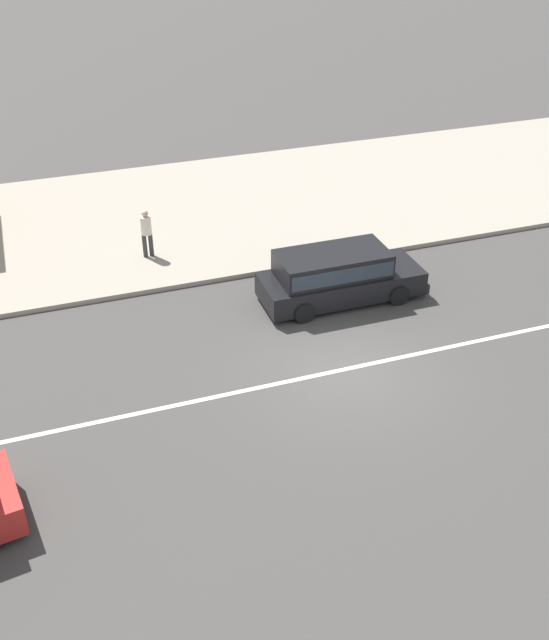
{
  "coord_description": "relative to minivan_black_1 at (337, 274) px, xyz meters",
  "views": [
    {
      "loc": [
        -6.81,
        -13.96,
        11.33
      ],
      "look_at": [
        -1.37,
        1.62,
        0.8
      ],
      "focal_mm": 42.0,
      "sensor_mm": 36.0,
      "label": 1
    }
  ],
  "objects": [
    {
      "name": "ground_plane",
      "position": [
        -1.13,
        -3.28,
        -0.85
      ],
      "size": [
        160.0,
        160.0,
        0.0
      ],
      "primitive_type": "plane",
      "color": "#423F3D"
    },
    {
      "name": "pedestrian_near_clock",
      "position": [
        -4.71,
        4.24,
        0.23
      ],
      "size": [
        0.34,
        0.34,
        1.6
      ],
      "color": "#333338",
      "rests_on": "kerb_strip"
    },
    {
      "name": "lane_centre_stripe",
      "position": [
        -1.13,
        -3.28,
        -0.84
      ],
      "size": [
        50.4,
        0.14,
        0.01
      ],
      "primitive_type": "cube",
      "color": "silver",
      "rests_on": "ground"
    },
    {
      "name": "kerb_strip",
      "position": [
        -1.13,
        7.13,
        -0.77
      ],
      "size": [
        68.0,
        10.0,
        0.15
      ],
      "primitive_type": "cube",
      "color": "#9E9384",
      "rests_on": "ground"
    },
    {
      "name": "minivan_black_1",
      "position": [
        0.0,
        0.0,
        0.0
      ],
      "size": [
        4.84,
        1.88,
        1.56
      ],
      "color": "black",
      "rests_on": "ground"
    }
  ]
}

